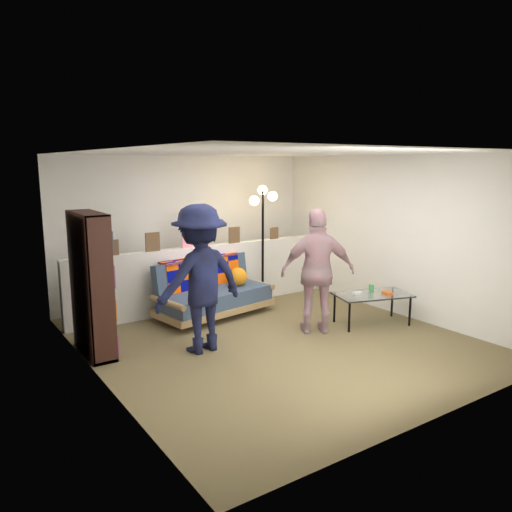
# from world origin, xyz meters

# --- Properties ---
(ground) EXTENTS (5.00, 5.00, 0.00)m
(ground) POSITION_xyz_m (0.00, 0.00, 0.00)
(ground) COLOR brown
(ground) RESTS_ON ground
(room_shell) EXTENTS (4.60, 5.05, 2.45)m
(room_shell) POSITION_xyz_m (0.00, 0.47, 1.67)
(room_shell) COLOR silver
(room_shell) RESTS_ON ground
(half_wall_ledge) EXTENTS (4.45, 0.15, 1.00)m
(half_wall_ledge) POSITION_xyz_m (0.00, 1.80, 0.50)
(half_wall_ledge) COLOR silver
(half_wall_ledge) RESTS_ON ground
(ledge_decor) EXTENTS (2.97, 0.02, 0.45)m
(ledge_decor) POSITION_xyz_m (-0.23, 1.78, 1.18)
(ledge_decor) COLOR brown
(ledge_decor) RESTS_ON half_wall_ledge
(futon_sofa) EXTENTS (1.89, 1.11, 0.76)m
(futon_sofa) POSITION_xyz_m (-0.13, 1.37, 0.36)
(futon_sofa) COLOR #A37F4F
(futon_sofa) RESTS_ON ground
(bookshelf) EXTENTS (0.29, 0.86, 1.72)m
(bookshelf) POSITION_xyz_m (-2.08, 0.81, 0.80)
(bookshelf) COLOR black
(bookshelf) RESTS_ON ground
(coffee_table) EXTENTS (1.18, 0.86, 0.55)m
(coffee_table) POSITION_xyz_m (1.56, -0.27, 0.41)
(coffee_table) COLOR black
(coffee_table) RESTS_ON ground
(floor_lamp) EXTENTS (0.38, 0.36, 1.92)m
(floor_lamp) POSITION_xyz_m (0.94, 1.59, 1.36)
(floor_lamp) COLOR black
(floor_lamp) RESTS_ON ground
(person_left) EXTENTS (1.22, 0.78, 1.80)m
(person_left) POSITION_xyz_m (-0.96, 0.19, 0.90)
(person_left) COLOR black
(person_left) RESTS_ON ground
(person_right) EXTENTS (1.06, 0.84, 1.69)m
(person_right) POSITION_xyz_m (0.67, -0.09, 0.84)
(person_right) COLOR pink
(person_right) RESTS_ON ground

